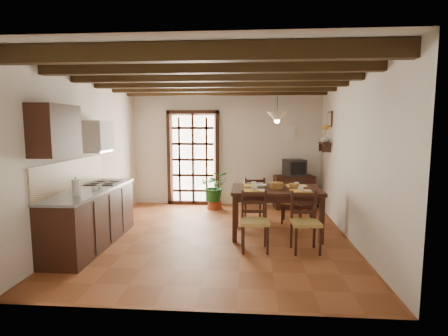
# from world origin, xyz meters

# --- Properties ---
(ground_plane) EXTENTS (5.00, 5.00, 0.00)m
(ground_plane) POSITION_xyz_m (0.00, 0.00, 0.00)
(ground_plane) COLOR brown
(room_shell) EXTENTS (4.52, 5.02, 2.81)m
(room_shell) POSITION_xyz_m (0.00, 0.00, 1.82)
(room_shell) COLOR silver
(room_shell) RESTS_ON ground_plane
(ceiling_beams) EXTENTS (4.50, 4.34, 0.20)m
(ceiling_beams) POSITION_xyz_m (0.00, 0.00, 2.69)
(ceiling_beams) COLOR black
(ceiling_beams) RESTS_ON room_shell
(french_door) EXTENTS (1.26, 0.11, 2.32)m
(french_door) POSITION_xyz_m (-0.80, 2.45, 1.18)
(french_door) COLOR white
(french_door) RESTS_ON ground_plane
(kitchen_counter) EXTENTS (0.64, 2.25, 1.38)m
(kitchen_counter) POSITION_xyz_m (-1.96, -0.60, 0.47)
(kitchen_counter) COLOR black
(kitchen_counter) RESTS_ON ground_plane
(upper_cabinet) EXTENTS (0.35, 0.80, 0.70)m
(upper_cabinet) POSITION_xyz_m (-2.08, -1.30, 1.85)
(upper_cabinet) COLOR black
(upper_cabinet) RESTS_ON room_shell
(range_hood) EXTENTS (0.38, 0.60, 0.54)m
(range_hood) POSITION_xyz_m (-2.05, -0.05, 1.73)
(range_hood) COLOR white
(range_hood) RESTS_ON room_shell
(counter_items) EXTENTS (0.50, 1.43, 0.25)m
(counter_items) POSITION_xyz_m (-1.95, -0.51, 0.96)
(counter_items) COLOR black
(counter_items) RESTS_ON kitchen_counter
(dining_table) EXTENTS (1.55, 1.00, 0.84)m
(dining_table) POSITION_xyz_m (1.03, 0.15, 0.73)
(dining_table) COLOR black
(dining_table) RESTS_ON ground_plane
(chair_near_left) EXTENTS (0.45, 0.43, 0.92)m
(chair_near_left) POSITION_xyz_m (0.65, -0.64, 0.29)
(chair_near_left) COLOR #A69046
(chair_near_left) RESTS_ON ground_plane
(chair_near_right) EXTENTS (0.45, 0.44, 0.91)m
(chair_near_right) POSITION_xyz_m (1.42, -0.64, 0.29)
(chair_near_right) COLOR #A69046
(chair_near_right) RESTS_ON ground_plane
(chair_far_left) EXTENTS (0.49, 0.47, 0.92)m
(chair_far_left) POSITION_xyz_m (0.64, 0.93, 0.29)
(chair_far_left) COLOR #A69046
(chair_far_left) RESTS_ON ground_plane
(chair_far_right) EXTENTS (0.47, 0.45, 0.86)m
(chair_far_right) POSITION_xyz_m (1.40, 0.94, 0.27)
(chair_far_right) COLOR #A69046
(chair_far_right) RESTS_ON ground_plane
(table_setting) EXTENTS (1.12, 0.75, 0.10)m
(table_setting) POSITION_xyz_m (1.03, 0.15, 0.96)
(table_setting) COLOR gold
(table_setting) RESTS_ON dining_table
(table_bowl) EXTENTS (0.25, 0.25, 0.05)m
(table_bowl) POSITION_xyz_m (0.75, 0.20, 0.86)
(table_bowl) COLOR white
(table_bowl) RESTS_ON dining_table
(sideboard) EXTENTS (0.95, 0.53, 0.77)m
(sideboard) POSITION_xyz_m (1.60, 2.23, 0.38)
(sideboard) COLOR black
(sideboard) RESTS_ON ground_plane
(crt_tv) EXTENTS (0.54, 0.52, 0.38)m
(crt_tv) POSITION_xyz_m (1.60, 2.22, 0.96)
(crt_tv) COLOR black
(crt_tv) RESTS_ON sideboard
(fuse_box) EXTENTS (0.25, 0.03, 0.32)m
(fuse_box) POSITION_xyz_m (1.50, 2.48, 1.75)
(fuse_box) COLOR white
(fuse_box) RESTS_ON room_shell
(plant_pot) EXTENTS (0.36, 0.36, 0.22)m
(plant_pot) POSITION_xyz_m (-0.24, 2.00, 0.11)
(plant_pot) COLOR maroon
(plant_pot) RESTS_ON ground_plane
(potted_plant) EXTENTS (1.90, 1.73, 1.81)m
(potted_plant) POSITION_xyz_m (-0.24, 2.00, 0.57)
(potted_plant) COLOR #144C19
(potted_plant) RESTS_ON ground_plane
(wall_shelf) EXTENTS (0.20, 0.42, 0.20)m
(wall_shelf) POSITION_xyz_m (2.14, 1.60, 1.51)
(wall_shelf) COLOR black
(wall_shelf) RESTS_ON room_shell
(shelf_vase) EXTENTS (0.15, 0.15, 0.15)m
(shelf_vase) POSITION_xyz_m (2.14, 1.60, 1.65)
(shelf_vase) COLOR #B2BFB2
(shelf_vase) RESTS_ON wall_shelf
(shelf_flowers) EXTENTS (0.14, 0.14, 0.36)m
(shelf_flowers) POSITION_xyz_m (2.14, 1.60, 1.86)
(shelf_flowers) COLOR gold
(shelf_flowers) RESTS_ON shelf_vase
(framed_picture) EXTENTS (0.03, 0.32, 0.32)m
(framed_picture) POSITION_xyz_m (2.22, 1.60, 2.05)
(framed_picture) COLOR brown
(framed_picture) RESTS_ON room_shell
(pendant_lamp) EXTENTS (0.36, 0.36, 0.84)m
(pendant_lamp) POSITION_xyz_m (1.03, 0.25, 2.08)
(pendant_lamp) COLOR black
(pendant_lamp) RESTS_ON room_shell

